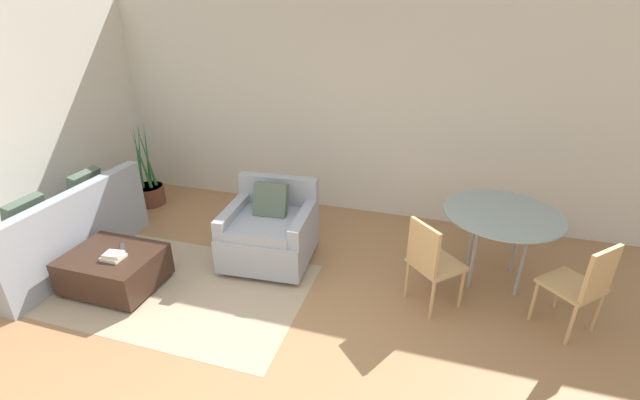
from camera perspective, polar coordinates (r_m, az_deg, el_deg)
wall_back at (r=5.61m, az=4.71°, el=11.67°), size 12.00×0.06×2.75m
wall_left at (r=5.83m, az=-34.84°, el=7.78°), size 0.06×12.00×2.75m
area_rug at (r=4.68m, az=-17.88°, el=-11.17°), size 2.50×1.61×0.01m
couch at (r=5.55m, az=-31.33°, el=-4.07°), size 0.86×1.94×0.92m
armchair at (r=4.77m, az=-6.69°, el=-4.16°), size 0.98×0.97×0.90m
ottoman at (r=4.84m, az=-25.72°, el=-8.22°), size 0.89×0.70×0.39m
book_stack at (r=4.64m, az=-25.83°, el=-6.74°), size 0.20×0.17×0.06m
tv_remote_primary at (r=4.82m, az=-24.85°, el=-5.69°), size 0.13×0.14×0.01m
potted_plant at (r=6.57m, az=-21.89°, el=1.40°), size 0.42×0.42×1.22m
dining_table at (r=4.60m, az=23.04°, el=-2.56°), size 1.14×1.14×0.78m
dining_chair_near_left at (r=4.09m, az=14.47°, el=-7.64°), size 0.59×0.59×0.90m
dining_chair_near_right at (r=4.28m, az=31.68°, el=-9.41°), size 0.59×0.59×0.90m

